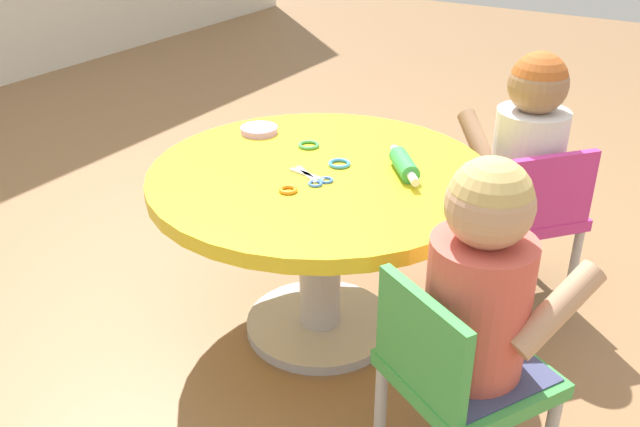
{
  "coord_description": "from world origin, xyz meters",
  "views": [
    {
      "loc": [
        -1.47,
        -0.9,
        1.28
      ],
      "look_at": [
        0.0,
        0.0,
        0.39
      ],
      "focal_mm": 39.45,
      "sensor_mm": 36.0,
      "label": 1
    }
  ],
  "objects_px": {
    "seated_child_right": "(529,139)",
    "craft_scissors": "(314,179)",
    "child_chair_right": "(526,213)",
    "craft_table": "(320,210)",
    "child_chair_left": "(456,376)",
    "seated_child_left": "(482,279)",
    "rolling_pin": "(404,165)"
  },
  "relations": [
    {
      "from": "seated_child_right",
      "to": "craft_scissors",
      "type": "relative_size",
      "value": 3.58
    },
    {
      "from": "child_chair_right",
      "to": "craft_table",
      "type": "bearing_deg",
      "value": 136.03
    },
    {
      "from": "craft_table",
      "to": "child_chair_left",
      "type": "bearing_deg",
      "value": -122.19
    },
    {
      "from": "craft_table",
      "to": "craft_scissors",
      "type": "bearing_deg",
      "value": -162.16
    },
    {
      "from": "seated_child_left",
      "to": "rolling_pin",
      "type": "bearing_deg",
      "value": 41.75
    },
    {
      "from": "craft_table",
      "to": "child_chair_right",
      "type": "distance_m",
      "value": 0.65
    },
    {
      "from": "craft_table",
      "to": "craft_scissors",
      "type": "xyz_separation_m",
      "value": [
        -0.06,
        -0.02,
        0.12
      ]
    },
    {
      "from": "child_chair_left",
      "to": "child_chair_right",
      "type": "distance_m",
      "value": 0.81
    },
    {
      "from": "seated_child_left",
      "to": "craft_scissors",
      "type": "distance_m",
      "value": 0.6
    },
    {
      "from": "child_chair_right",
      "to": "craft_scissors",
      "type": "height_order",
      "value": "child_chair_right"
    },
    {
      "from": "craft_table",
      "to": "seated_child_left",
      "type": "xyz_separation_m",
      "value": [
        -0.31,
        -0.56,
        0.13
      ]
    },
    {
      "from": "rolling_pin",
      "to": "craft_scissors",
      "type": "height_order",
      "value": "rolling_pin"
    },
    {
      "from": "child_chair_left",
      "to": "seated_child_left",
      "type": "height_order",
      "value": "seated_child_left"
    },
    {
      "from": "seated_child_left",
      "to": "rolling_pin",
      "type": "height_order",
      "value": "seated_child_left"
    },
    {
      "from": "seated_child_left",
      "to": "rolling_pin",
      "type": "distance_m",
      "value": 0.55
    },
    {
      "from": "child_chair_right",
      "to": "seated_child_left",
      "type": "bearing_deg",
      "value": -171.36
    },
    {
      "from": "child_chair_left",
      "to": "rolling_pin",
      "type": "height_order",
      "value": "rolling_pin"
    },
    {
      "from": "craft_table",
      "to": "child_chair_left",
      "type": "height_order",
      "value": "child_chair_left"
    },
    {
      "from": "seated_child_left",
      "to": "seated_child_right",
      "type": "height_order",
      "value": "same"
    },
    {
      "from": "craft_table",
      "to": "seated_child_left",
      "type": "height_order",
      "value": "seated_child_left"
    },
    {
      "from": "craft_table",
      "to": "seated_child_right",
      "type": "height_order",
      "value": "seated_child_right"
    },
    {
      "from": "craft_scissors",
      "to": "seated_child_left",
      "type": "bearing_deg",
      "value": -114.67
    },
    {
      "from": "seated_child_right",
      "to": "rolling_pin",
      "type": "distance_m",
      "value": 0.45
    },
    {
      "from": "child_chair_left",
      "to": "craft_scissors",
      "type": "distance_m",
      "value": 0.64
    },
    {
      "from": "child_chair_right",
      "to": "seated_child_right",
      "type": "bearing_deg",
      "value": 49.12
    },
    {
      "from": "seated_child_right",
      "to": "craft_scissors",
      "type": "distance_m",
      "value": 0.68
    },
    {
      "from": "seated_child_right",
      "to": "rolling_pin",
      "type": "height_order",
      "value": "seated_child_right"
    },
    {
      "from": "seated_child_right",
      "to": "rolling_pin",
      "type": "bearing_deg",
      "value": 150.65
    },
    {
      "from": "seated_child_right",
      "to": "craft_scissors",
      "type": "bearing_deg",
      "value": 143.93
    },
    {
      "from": "child_chair_left",
      "to": "rolling_pin",
      "type": "relative_size",
      "value": 2.81
    },
    {
      "from": "craft_table",
      "to": "craft_scissors",
      "type": "distance_m",
      "value": 0.13
    },
    {
      "from": "child_chair_left",
      "to": "seated_child_left",
      "type": "xyz_separation_m",
      "value": [
        0.03,
        -0.02,
        0.23
      ]
    }
  ]
}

